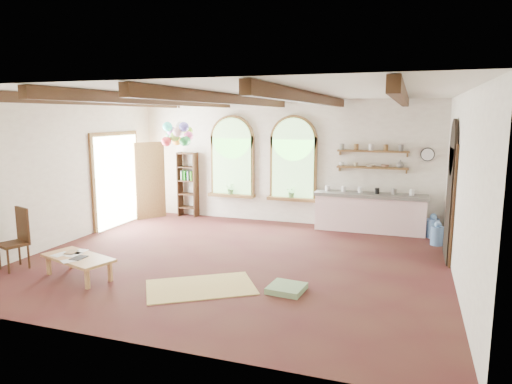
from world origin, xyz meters
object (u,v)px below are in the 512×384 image
at_px(balloon_cluster, 178,134).
at_px(side_chair, 15,251).
at_px(kitchen_counter, 370,212).
at_px(coffee_table, 78,259).

bearing_deg(balloon_cluster, side_chair, -106.86).
relative_size(kitchen_counter, side_chair, 2.37).
bearing_deg(coffee_table, kitchen_counter, 48.01).
bearing_deg(coffee_table, side_chair, 179.01).
height_order(kitchen_counter, side_chair, side_chair).
relative_size(coffee_table, balloon_cluster, 1.28).
xyz_separation_m(kitchen_counter, side_chair, (-5.94, -4.98, -0.15)).
xyz_separation_m(kitchen_counter, balloon_cluster, (-4.71, -0.90, 1.86)).
bearing_deg(balloon_cluster, coffee_table, -87.12).
distance_m(coffee_table, balloon_cluster, 4.56).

